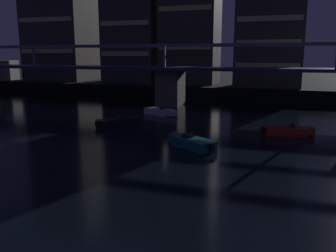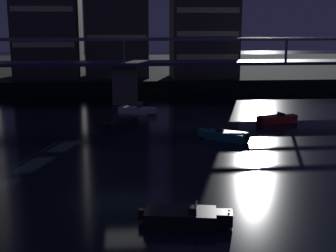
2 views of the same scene
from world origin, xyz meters
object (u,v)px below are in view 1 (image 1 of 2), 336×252
at_px(tower_west_low, 61,6).
at_px(speedboat_mid_right, 160,112).
at_px(river_bridge, 170,76).
at_px(tower_west_tall, 136,10).
at_px(speedboat_near_right, 117,122).
at_px(speedboat_near_center, 287,131).
at_px(speedboat_far_left, 192,143).
at_px(tower_east_tall, 270,31).

relative_size(tower_west_low, speedboat_mid_right, 6.52).
distance_m(river_bridge, tower_west_tall, 25.99).
bearing_deg(tower_west_tall, speedboat_near_right, -70.17).
relative_size(speedboat_near_center, speedboat_near_right, 1.12).
bearing_deg(speedboat_near_right, river_bridge, 88.00).
relative_size(tower_west_low, speedboat_far_left, 6.84).
xyz_separation_m(tower_west_low, speedboat_far_left, (41.03, -41.59, -18.01)).
bearing_deg(speedboat_mid_right, river_bridge, 99.11).
distance_m(speedboat_near_center, speedboat_mid_right, 17.66).
xyz_separation_m(river_bridge, speedboat_mid_right, (1.43, -8.93, -4.14)).
distance_m(speedboat_near_right, speedboat_far_left, 12.15).
relative_size(tower_east_tall, speedboat_far_left, 4.12).
bearing_deg(speedboat_near_center, speedboat_mid_right, 154.93).
xyz_separation_m(tower_west_low, speedboat_near_center, (48.77, -34.05, -18.01)).
bearing_deg(tower_west_tall, river_bridge, -53.59).
height_order(speedboat_near_right, speedboat_mid_right, same).
distance_m(river_bridge, tower_east_tall, 20.93).
distance_m(speedboat_near_center, speedboat_near_right, 18.07).
bearing_deg(speedboat_near_right, tower_west_low, 131.18).
relative_size(tower_west_tall, speedboat_mid_right, 5.95).
distance_m(tower_west_low, speedboat_near_center, 62.15).
relative_size(tower_west_tall, speedboat_near_center, 5.79).
bearing_deg(tower_west_low, speedboat_far_left, -45.38).
bearing_deg(tower_west_low, speedboat_mid_right, -39.02).
relative_size(tower_east_tall, speedboat_near_center, 3.82).
bearing_deg(river_bridge, speedboat_near_center, -43.29).
height_order(tower_east_tall, speedboat_mid_right, tower_east_tall).
bearing_deg(tower_west_tall, speedboat_near_center, -48.31).
height_order(tower_west_tall, tower_east_tall, tower_west_tall).
bearing_deg(speedboat_near_center, tower_west_low, 145.08).
height_order(river_bridge, tower_east_tall, tower_east_tall).
bearing_deg(speedboat_mid_right, tower_east_tall, 61.23).
distance_m(tower_west_tall, speedboat_far_left, 51.04).
bearing_deg(river_bridge, speedboat_mid_right, -80.89).
xyz_separation_m(river_bridge, speedboat_near_right, (-0.61, -17.50, -4.14)).
bearing_deg(speedboat_mid_right, speedboat_near_center, -25.07).
relative_size(tower_west_low, speedboat_near_right, 7.11).
bearing_deg(tower_east_tall, speedboat_near_right, -114.90).
bearing_deg(speedboat_near_right, speedboat_far_left, -32.06).
bearing_deg(tower_west_low, speedboat_near_right, -48.82).
bearing_deg(tower_east_tall, speedboat_near_center, -83.37).
distance_m(tower_east_tall, speedboat_mid_right, 28.37).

